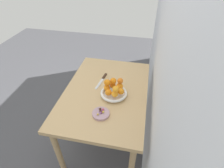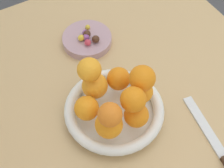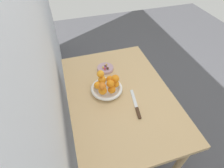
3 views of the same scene
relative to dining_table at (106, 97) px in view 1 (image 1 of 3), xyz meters
name	(u,v)px [view 1 (image 1 of 3)]	position (x,y,z in m)	size (l,w,h in m)	color
ground_plane	(107,138)	(0.00, 0.00, -0.65)	(6.00, 6.00, 0.00)	#4C4C51
wall_back	(167,44)	(0.00, 0.45, 0.60)	(4.00, 0.05, 2.50)	silver
dining_table	(106,97)	(0.00, 0.00, 0.00)	(1.10, 0.76, 0.74)	tan
fruit_bowl	(114,94)	(0.05, 0.08, 0.11)	(0.24, 0.24, 0.04)	white
candy_dish	(101,114)	(0.30, 0.03, 0.10)	(0.14, 0.14, 0.02)	#B28C99
orange_0	(120,86)	(0.00, 0.13, 0.16)	(0.06, 0.06, 0.06)	orange
orange_1	(113,85)	(-0.01, 0.06, 0.16)	(0.06, 0.06, 0.06)	orange
orange_2	(107,88)	(0.04, 0.02, 0.16)	(0.06, 0.06, 0.06)	orange
orange_3	(108,92)	(0.10, 0.05, 0.16)	(0.06, 0.06, 0.06)	orange
orange_4	(115,94)	(0.11, 0.10, 0.16)	(0.06, 0.06, 0.06)	orange
orange_5	(121,91)	(0.06, 0.15, 0.16)	(0.06, 0.06, 0.06)	orange
orange_6	(120,81)	(-0.01, 0.13, 0.21)	(0.05, 0.05, 0.05)	orange
orange_7	(113,81)	(0.00, 0.07, 0.21)	(0.06, 0.06, 0.06)	orange
orange_8	(107,83)	(0.04, 0.02, 0.21)	(0.06, 0.06, 0.06)	orange
orange_9	(116,89)	(0.11, 0.11, 0.22)	(0.05, 0.05, 0.05)	orange
candy_ball_0	(102,111)	(0.29, 0.03, 0.12)	(0.02, 0.02, 0.02)	#8C4C99
candy_ball_1	(98,114)	(0.32, 0.01, 0.12)	(0.01, 0.01, 0.01)	gold
candy_ball_2	(103,110)	(0.27, 0.04, 0.12)	(0.02, 0.02, 0.02)	#C6384C
candy_ball_3	(103,112)	(0.29, 0.05, 0.12)	(0.02, 0.02, 0.02)	gold
candy_ball_4	(100,109)	(0.27, 0.02, 0.12)	(0.02, 0.02, 0.02)	#472819
candy_ball_5	(101,112)	(0.29, 0.03, 0.12)	(0.02, 0.02, 0.02)	gold
candy_ball_6	(101,112)	(0.30, 0.03, 0.12)	(0.02, 0.02, 0.02)	#8C4C99
candy_ball_7	(101,112)	(0.30, 0.03, 0.12)	(0.02, 0.02, 0.02)	#472819
knife	(102,80)	(-0.15, -0.07, 0.09)	(0.26, 0.06, 0.01)	#3F2819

